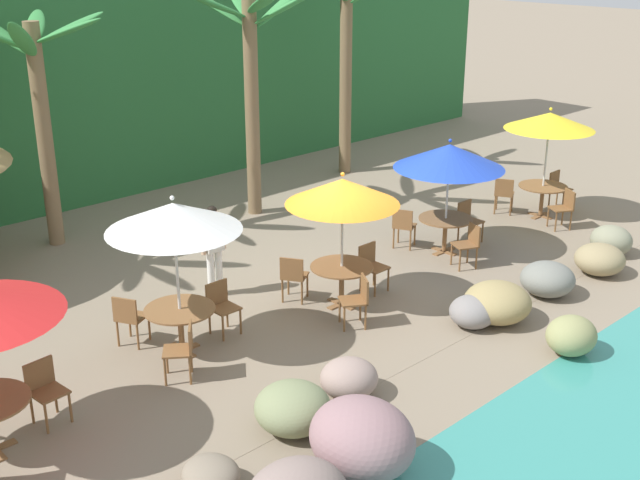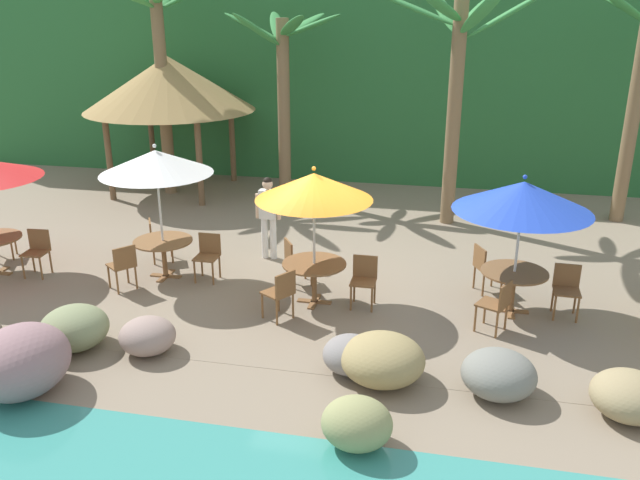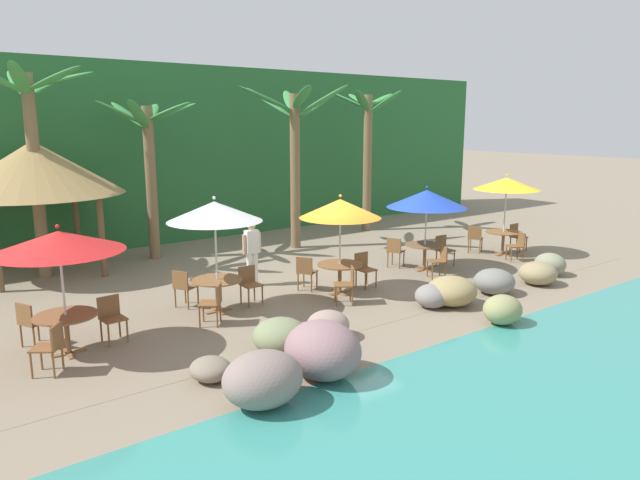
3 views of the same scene
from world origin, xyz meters
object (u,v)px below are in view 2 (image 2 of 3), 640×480
(chair_white_inland, at_px, (157,237))
(chair_blue_seaward, at_px, (566,287))
(chair_white_seaward, at_px, (208,253))
(chair_white_left, at_px, (123,264))
(chair_red_seaward, at_px, (37,249))
(umbrella_white, at_px, (156,162))
(dining_table_orange, at_px, (314,270))
(umbrella_blue, at_px, (523,196))
(chair_orange_left, at_px, (281,291))
(umbrella_orange, at_px, (314,187))
(chair_blue_inland, at_px, (485,265))
(dining_table_white, at_px, (163,247))
(dining_table_blue, at_px, (514,278))
(palm_tree_second, at_px, (283,73))
(waiter_in_white, at_px, (268,212))
(chair_orange_inland, at_px, (294,259))
(palapa_hut, at_px, (169,84))
(palm_tree_nearest, at_px, (159,46))
(palm_tree_fourth, at_px, (639,73))
(palm_tree_third, at_px, (458,65))
(chair_blue_left, at_px, (498,303))
(chair_orange_seaward, at_px, (364,277))

(chair_white_inland, height_order, chair_blue_seaward, same)
(chair_white_seaward, relative_size, chair_white_left, 1.00)
(chair_red_seaward, xyz_separation_m, umbrella_white, (2.41, 0.37, 1.72))
(dining_table_orange, relative_size, umbrella_blue, 0.46)
(chair_orange_left, bearing_deg, umbrella_orange, 63.45)
(dining_table_orange, xyz_separation_m, chair_blue_inland, (2.87, 1.06, -0.10))
(dining_table_white, height_order, dining_table_blue, same)
(umbrella_white, distance_m, palm_tree_second, 5.93)
(chair_orange_left, distance_m, chair_blue_seaward, 4.70)
(chair_white_left, relative_size, waiter_in_white, 0.51)
(umbrella_white, xyz_separation_m, umbrella_blue, (6.33, -0.18, -0.20))
(dining_table_orange, relative_size, chair_blue_seaward, 1.26)
(chair_orange_inland, height_order, chair_blue_seaward, same)
(palapa_hut, bearing_deg, palm_tree_nearest, -96.78)
(chair_orange_inland, xyz_separation_m, dining_table_blue, (3.84, -0.34, 0.10))
(chair_blue_seaward, bearing_deg, waiter_in_white, 165.21)
(dining_table_orange, distance_m, chair_orange_inland, 0.86)
(dining_table_orange, height_order, palm_tree_fourth, palm_tree_fourth)
(dining_table_blue, bearing_deg, waiter_in_white, 161.90)
(chair_red_seaward, relative_size, palm_tree_second, 0.18)
(dining_table_blue, distance_m, palapa_hut, 10.77)
(chair_white_inland, distance_m, chair_orange_inland, 3.02)
(waiter_in_white, bearing_deg, chair_white_left, -135.47)
(palm_tree_third, bearing_deg, umbrella_blue, -75.64)
(chair_orange_left, height_order, umbrella_blue, umbrella_blue)
(chair_blue_left, relative_size, palapa_hut, 0.19)
(palapa_hut, bearing_deg, chair_orange_inland, -49.55)
(umbrella_white, distance_m, chair_white_left, 1.92)
(chair_red_seaward, height_order, palapa_hut, palapa_hut)
(chair_orange_left, relative_size, palm_tree_fourth, 0.17)
(dining_table_blue, xyz_separation_m, palm_tree_nearest, (-8.69, 5.69, 3.26))
(chair_white_inland, xyz_separation_m, dining_table_blue, (6.81, -0.89, 0.10))
(umbrella_white, height_order, palm_tree_second, palm_tree_second)
(chair_orange_left, relative_size, chair_blue_left, 1.00)
(chair_orange_inland, distance_m, palapa_hut, 7.79)
(chair_orange_seaward, relative_size, palm_tree_fourth, 0.17)
(chair_white_left, relative_size, palm_tree_second, 0.18)
(dining_table_white, xyz_separation_m, chair_white_seaward, (0.85, 0.09, -0.10))
(dining_table_orange, bearing_deg, chair_blue_inland, 20.33)
(umbrella_blue, bearing_deg, palm_tree_third, 104.36)
(chair_white_inland, distance_m, chair_orange_left, 3.69)
(chair_blue_seaward, bearing_deg, dining_table_blue, -175.43)
(umbrella_blue, xyz_separation_m, chair_blue_seaward, (0.85, 0.07, -1.51))
(umbrella_blue, xyz_separation_m, palm_tree_third, (-1.19, 4.65, 1.61))
(palm_tree_second, xyz_separation_m, waiter_in_white, (0.84, -4.44, -2.25))
(chair_blue_inland, bearing_deg, chair_red_seaward, -173.67)
(chair_blue_seaward, distance_m, palm_tree_second, 9.10)
(dining_table_orange, distance_m, palm_tree_nearest, 8.71)
(chair_white_seaward, bearing_deg, chair_blue_left, -11.70)
(chair_red_seaward, distance_m, umbrella_orange, 5.65)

